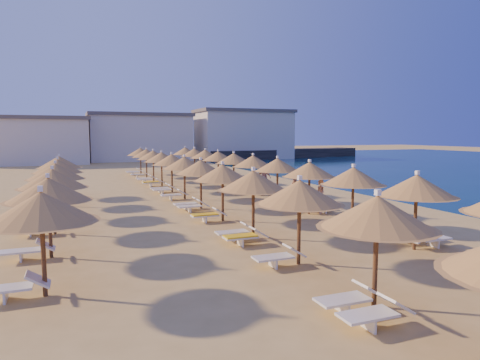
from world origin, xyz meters
name	(u,v)px	position (x,y,z in m)	size (l,w,h in m)	color
ground	(248,213)	(0.00, 0.00, 0.00)	(220.00, 220.00, 0.00)	tan
jetty	(287,154)	(26.09, 44.96, 0.75)	(30.00, 4.00, 1.50)	black
hotel_blocks	(152,137)	(3.29, 46.20, 3.70)	(47.67, 11.83, 8.10)	beige
parasol_row_east	(265,164)	(2.87, 4.13, 2.26)	(2.83, 43.07, 2.84)	brown
parasol_row_west	(192,166)	(-1.85, 4.13, 2.26)	(2.83, 43.07, 2.84)	brown
parasol_row_inland	(54,176)	(-9.20, 0.47, 2.26)	(2.83, 21.13, 2.84)	brown
loungers	(209,199)	(-1.03, 3.41, 0.34)	(15.12, 40.84, 0.66)	silver
beachgoer_c	(264,178)	(4.60, 7.99, 0.93)	(1.09, 0.45, 1.86)	tan
beachgoer_b	(295,188)	(4.37, 2.89, 0.78)	(0.76, 0.59, 1.56)	tan
beachgoer_a	(320,197)	(3.53, -1.36, 0.88)	(0.64, 0.42, 1.76)	tan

